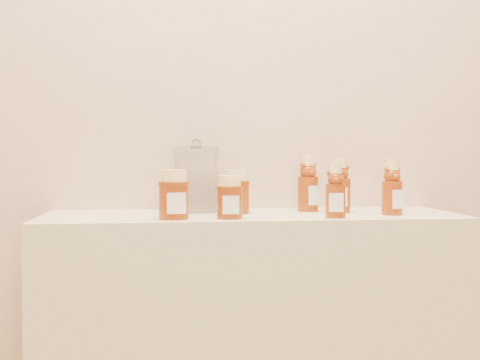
{
  "coord_description": "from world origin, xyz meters",
  "views": [
    {
      "loc": [
        -0.24,
        -0.17,
        1.06
      ],
      "look_at": [
        -0.04,
        1.52,
        1.0
      ],
      "focal_mm": 45.0,
      "sensor_mm": 36.0,
      "label": 1
    }
  ],
  "objects": [
    {
      "name": "bear_bottle_back_right",
      "position": [
        0.45,
        1.62,
        0.98
      ],
      "size": [
        0.07,
        0.07,
        0.16
      ],
      "primitive_type": null,
      "rotation": [
        0.0,
        0.0,
        0.32
      ],
      "color": "#6B2508",
      "rests_on": "display_table"
    },
    {
      "name": "bear_bottle_back_left",
      "position": [
        0.18,
        1.62,
        1.0
      ],
      "size": [
        0.09,
        0.09,
        0.2
      ],
      "primitive_type": null,
      "rotation": [
        0.0,
        0.0,
        0.42
      ],
      "color": "#6B2508",
      "rests_on": "display_table"
    },
    {
      "name": "glass_canister",
      "position": [
        -0.16,
        1.64,
        1.01
      ],
      "size": [
        0.16,
        0.16,
        0.21
      ],
      "primitive_type": null,
      "rotation": [
        0.0,
        0.0,
        -0.18
      ],
      "color": "white",
      "rests_on": "display_table"
    },
    {
      "name": "bear_bottle_front_right",
      "position": [
        0.39,
        1.48,
        0.99
      ],
      "size": [
        0.08,
        0.08,
        0.18
      ],
      "primitive_type": null,
      "rotation": [
        0.0,
        0.0,
        0.29
      ],
      "color": "#6B2508",
      "rests_on": "display_table"
    },
    {
      "name": "bear_bottle_front_left",
      "position": [
        0.21,
        1.42,
        0.99
      ],
      "size": [
        0.07,
        0.07,
        0.17
      ],
      "primitive_type": null,
      "rotation": [
        0.0,
        0.0,
        -0.21
      ],
      "color": "#6B2508",
      "rests_on": "display_table"
    },
    {
      "name": "honey_jar_left",
      "position": [
        -0.23,
        1.44,
        0.97
      ],
      "size": [
        0.1,
        0.1,
        0.13
      ],
      "primitive_type": null,
      "rotation": [
        0.0,
        0.0,
        0.16
      ],
      "color": "#6B2508",
      "rests_on": "display_table"
    },
    {
      "name": "wall_back",
      "position": [
        0.0,
        1.75,
        1.35
      ],
      "size": [
        3.5,
        0.02,
        2.7
      ],
      "primitive_type": "cube",
      "color": "tan",
      "rests_on": "ground"
    },
    {
      "name": "honey_jar_back",
      "position": [
        -0.04,
        1.57,
        0.96
      ],
      "size": [
        0.1,
        0.1,
        0.13
      ],
      "primitive_type": null,
      "rotation": [
        0.0,
        0.0,
        -0.31
      ],
      "color": "#6B2508",
      "rests_on": "display_table"
    },
    {
      "name": "honey_jar_front",
      "position": [
        -0.08,
        1.43,
        0.96
      ],
      "size": [
        0.07,
        0.07,
        0.12
      ],
      "primitive_type": null,
      "rotation": [
        0.0,
        0.0,
        -0.02
      ],
      "color": "#6B2508",
      "rests_on": "display_table"
    },
    {
      "name": "bear_bottle_back_mid",
      "position": [
        0.27,
        1.57,
        0.99
      ],
      "size": [
        0.08,
        0.08,
        0.19
      ],
      "primitive_type": null,
      "rotation": [
        0.0,
        0.0,
        -0.29
      ],
      "color": "#6B2508",
      "rests_on": "display_table"
    }
  ]
}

